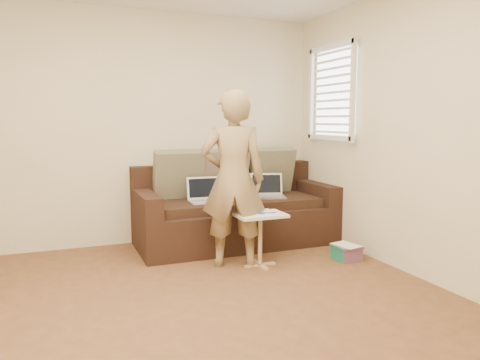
% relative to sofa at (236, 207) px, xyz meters
% --- Properties ---
extents(floor, '(4.50, 4.50, 0.00)m').
position_rel_sofa_xyz_m(floor, '(-0.90, -1.77, -0.42)').
color(floor, brown).
rests_on(floor, ground).
extents(wall_back, '(4.00, 0.00, 4.00)m').
position_rel_sofa_xyz_m(wall_back, '(-0.90, 0.48, 0.87)').
color(wall_back, beige).
rests_on(wall_back, ground).
extents(wall_right, '(0.00, 4.50, 4.50)m').
position_rel_sofa_xyz_m(wall_right, '(1.10, -1.77, 0.87)').
color(wall_right, beige).
rests_on(wall_right, ground).
extents(window_blinds, '(0.12, 0.88, 1.08)m').
position_rel_sofa_xyz_m(window_blinds, '(1.05, -0.27, 1.28)').
color(window_blinds, white).
rests_on(window_blinds, wall_right).
extents(sofa, '(2.20, 0.95, 0.85)m').
position_rel_sofa_xyz_m(sofa, '(0.00, 0.00, 0.00)').
color(sofa, black).
rests_on(sofa, ground).
extents(pillow_left, '(0.55, 0.29, 0.57)m').
position_rel_sofa_xyz_m(pillow_left, '(-0.60, 0.22, 0.37)').
color(pillow_left, '#64634A').
rests_on(pillow_left, sofa).
extents(pillow_mid, '(0.55, 0.27, 0.57)m').
position_rel_sofa_xyz_m(pillow_mid, '(-0.05, 0.24, 0.37)').
color(pillow_mid, brown).
rests_on(pillow_mid, sofa).
extents(pillow_right, '(0.55, 0.28, 0.57)m').
position_rel_sofa_xyz_m(pillow_right, '(0.55, 0.24, 0.37)').
color(pillow_right, '#64634A').
rests_on(pillow_right, sofa).
extents(laptop_silver, '(0.44, 0.37, 0.25)m').
position_rel_sofa_xyz_m(laptop_silver, '(0.37, -0.07, 0.10)').
color(laptop_silver, '#B7BABC').
rests_on(laptop_silver, sofa).
extents(laptop_white, '(0.37, 0.27, 0.26)m').
position_rel_sofa_xyz_m(laptop_white, '(-0.37, -0.09, 0.10)').
color(laptop_white, white).
rests_on(laptop_white, sofa).
extents(person, '(0.71, 0.58, 1.68)m').
position_rel_sofa_xyz_m(person, '(-0.31, -0.73, 0.42)').
color(person, olive).
rests_on(person, ground).
extents(side_table, '(0.47, 0.33, 0.51)m').
position_rel_sofa_xyz_m(side_table, '(-0.08, -0.84, -0.17)').
color(side_table, silver).
rests_on(side_table, ground).
extents(drinking_glass, '(0.07, 0.07, 0.12)m').
position_rel_sofa_xyz_m(drinking_glass, '(-0.21, -0.73, 0.15)').
color(drinking_glass, silver).
rests_on(drinking_glass, side_table).
extents(scissors, '(0.20, 0.14, 0.02)m').
position_rel_sofa_xyz_m(scissors, '(-0.03, -0.88, 0.10)').
color(scissors, silver).
rests_on(scissors, side_table).
extents(paper_on_table, '(0.25, 0.33, 0.00)m').
position_rel_sofa_xyz_m(paper_on_table, '(-0.03, -0.79, 0.09)').
color(paper_on_table, white).
rests_on(paper_on_table, side_table).
extents(striped_box, '(0.25, 0.25, 0.16)m').
position_rel_sofa_xyz_m(striped_box, '(0.81, -0.99, -0.35)').
color(striped_box, '#CB1E83').
rests_on(striped_box, ground).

